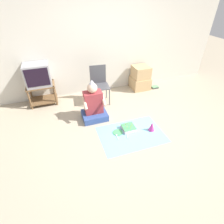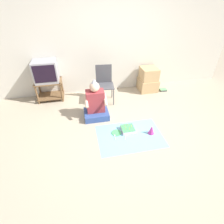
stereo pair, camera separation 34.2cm
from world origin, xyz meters
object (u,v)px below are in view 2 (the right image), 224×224
object	(u,v)px
folding_chair	(104,81)
paper_plate	(116,133)
tv	(46,71)
book_pile	(163,90)
birthday_cake	(128,129)
person_seated	(96,104)
cardboard_box_stack	(148,80)
party_hat_blue	(152,130)

from	to	relation	value
folding_chair	paper_plate	distance (m)	1.39
tv	paper_plate	world-z (taller)	tv
book_pile	tv	bearing A→B (deg)	176.62
birthday_cake	person_seated	bearing A→B (deg)	131.12
folding_chair	book_pile	distance (m)	1.75
birthday_cake	paper_plate	distance (m)	0.24
cardboard_box_stack	book_pile	world-z (taller)	cardboard_box_stack
cardboard_box_stack	person_seated	bearing A→B (deg)	-148.95
tv	book_pile	distance (m)	3.09
tv	party_hat_blue	bearing A→B (deg)	-41.47
party_hat_blue	paper_plate	distance (m)	0.69
person_seated	paper_plate	xyz separation A→B (m)	(0.31, -0.64, -0.30)
cardboard_box_stack	book_pile	distance (m)	0.52
birthday_cake	tv	bearing A→B (deg)	134.40
book_pile	person_seated	xyz separation A→B (m)	(-1.97, -0.80, 0.28)
paper_plate	folding_chair	bearing A→B (deg)	90.47
party_hat_blue	folding_chair	bearing A→B (deg)	115.15
party_hat_blue	tv	bearing A→B (deg)	138.53
person_seated	birthday_cake	xyz separation A→B (m)	(0.55, -0.63, -0.26)
birthday_cake	paper_plate	bearing A→B (deg)	-175.82
tv	party_hat_blue	xyz separation A→B (m)	(2.00, -1.77, -0.65)
tv	folding_chair	xyz separation A→B (m)	(1.33, -0.33, -0.24)
tv	folding_chair	bearing A→B (deg)	-13.98
person_seated	paper_plate	bearing A→B (deg)	-64.25
folding_chair	tv	bearing A→B (deg)	166.02
party_hat_blue	person_seated	bearing A→B (deg)	141.02
person_seated	birthday_cake	world-z (taller)	person_seated
party_hat_blue	birthday_cake	bearing A→B (deg)	159.23
birthday_cake	paper_plate	xyz separation A→B (m)	(-0.24, -0.02, -0.04)
birthday_cake	party_hat_blue	bearing A→B (deg)	-20.77
folding_chair	party_hat_blue	xyz separation A→B (m)	(0.68, -1.44, -0.41)
paper_plate	cardboard_box_stack	bearing A→B (deg)	51.79
folding_chair	paper_plate	bearing A→B (deg)	-89.53
folding_chair	person_seated	world-z (taller)	person_seated
book_pile	party_hat_blue	world-z (taller)	party_hat_blue
folding_chair	person_seated	distance (m)	0.74
tv	birthday_cake	size ratio (longest dim) A/B	2.15
tv	party_hat_blue	size ratio (longest dim) A/B	2.87
cardboard_box_stack	paper_plate	distance (m)	2.03
folding_chair	party_hat_blue	world-z (taller)	folding_chair
tv	cardboard_box_stack	size ratio (longest dim) A/B	0.85
tv	book_pile	bearing A→B (deg)	-3.38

